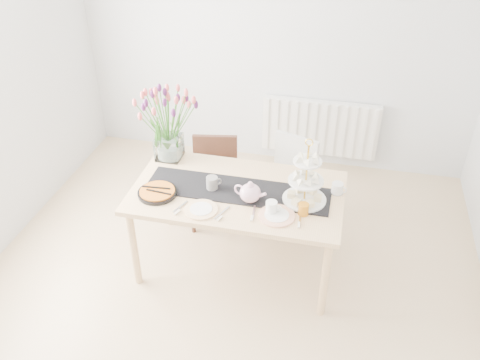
% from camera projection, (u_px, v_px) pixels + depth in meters
% --- Properties ---
extents(room_shell, '(4.50, 4.50, 4.50)m').
position_uv_depth(room_shell, '(217.00, 163.00, 3.14)').
color(room_shell, tan).
rests_on(room_shell, ground).
extents(radiator, '(1.20, 0.08, 0.60)m').
position_uv_depth(radiator, '(320.00, 128.00, 5.29)').
color(radiator, white).
rests_on(radiator, room_shell).
extents(dining_table, '(1.60, 0.90, 0.75)m').
position_uv_depth(dining_table, '(238.00, 199.00, 3.89)').
color(dining_table, tan).
rests_on(dining_table, ground).
extents(chair_brown, '(0.46, 0.46, 0.80)m').
position_uv_depth(chair_brown, '(215.00, 174.00, 4.55)').
color(chair_brown, '#361B13').
rests_on(chair_brown, ground).
extents(chair_white, '(0.52, 0.52, 0.83)m').
position_uv_depth(chair_white, '(289.00, 176.00, 4.49)').
color(chair_white, silver).
rests_on(chair_white, ground).
extents(table_runner, '(1.40, 0.35, 0.01)m').
position_uv_depth(table_runner, '(237.00, 190.00, 3.84)').
color(table_runner, black).
rests_on(table_runner, dining_table).
extents(tulip_vase, '(0.72, 0.72, 0.62)m').
position_uv_depth(tulip_vase, '(166.00, 115.00, 4.01)').
color(tulip_vase, silver).
rests_on(tulip_vase, dining_table).
extents(cake_stand, '(0.32, 0.32, 0.47)m').
position_uv_depth(cake_stand, '(305.00, 186.00, 3.66)').
color(cake_stand, gold).
rests_on(cake_stand, dining_table).
extents(teapot, '(0.29, 0.26, 0.16)m').
position_uv_depth(teapot, '(250.00, 193.00, 3.68)').
color(teapot, silver).
rests_on(teapot, dining_table).
extents(cream_jug, '(0.11, 0.11, 0.09)m').
position_uv_depth(cream_jug, '(337.00, 188.00, 3.79)').
color(cream_jug, silver).
rests_on(cream_jug, dining_table).
extents(tart_tin, '(0.30, 0.30, 0.04)m').
position_uv_depth(tart_tin, '(157.00, 192.00, 3.79)').
color(tart_tin, black).
rests_on(tart_tin, dining_table).
extents(mug_grey, '(0.12, 0.12, 0.10)m').
position_uv_depth(mug_grey, '(212.00, 183.00, 3.83)').
color(mug_grey, slate).
rests_on(mug_grey, dining_table).
extents(mug_white, '(0.09, 0.09, 0.10)m').
position_uv_depth(mug_white, '(271.00, 208.00, 3.59)').
color(mug_white, white).
rests_on(mug_white, dining_table).
extents(mug_orange, '(0.10, 0.10, 0.09)m').
position_uv_depth(mug_orange, '(303.00, 209.00, 3.58)').
color(mug_orange, orange).
rests_on(mug_orange, dining_table).
extents(plate_left, '(0.31, 0.31, 0.01)m').
position_uv_depth(plate_left, '(201.00, 210.00, 3.64)').
color(plate_left, white).
rests_on(plate_left, dining_table).
extents(plate_right, '(0.29, 0.29, 0.01)m').
position_uv_depth(plate_right, '(277.00, 216.00, 3.58)').
color(plate_right, silver).
rests_on(plate_right, dining_table).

